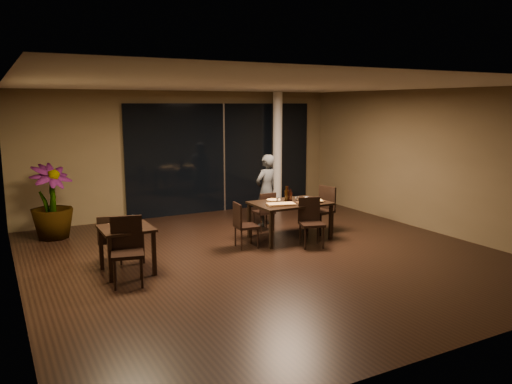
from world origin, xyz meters
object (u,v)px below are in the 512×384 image
object	(u,v)px
chair_main_right	(323,207)
bottle_a	(286,194)
side_table	(126,235)
chair_main_near	(311,219)
chair_side_far	(110,237)
main_table	(290,206)
chair_side_near	(127,247)
bottle_b	(291,196)
chair_main_left	(243,223)
potted_plant	(51,202)
bottle_c	(288,194)
chair_main_far	(265,210)
diner	(266,190)

from	to	relation	value
chair_main_right	bottle_a	bearing A→B (deg)	-98.64
side_table	chair_main_near	world-z (taller)	chair_main_near
chair_side_far	side_table	bearing A→B (deg)	120.76
main_table	chair_side_near	world-z (taller)	chair_side_near
side_table	bottle_b	size ratio (longest dim) A/B	3.09
chair_main_left	potted_plant	xyz separation A→B (m)	(-3.07, 2.44, 0.27)
chair_main_left	bottle_b	size ratio (longest dim) A/B	3.34
bottle_a	bottle_c	distance (m)	0.05
main_table	side_table	world-z (taller)	same
chair_main_near	potted_plant	size ratio (longest dim) A/B	0.61
main_table	chair_main_far	xyz separation A→B (m)	(-0.12, 0.77, -0.21)
side_table	potted_plant	size ratio (longest dim) A/B	0.53
main_table	chair_main_near	bearing A→B (deg)	-82.29
diner	bottle_b	xyz separation A→B (m)	(-0.11, -1.18, 0.08)
chair_main_left	bottle_b	distance (m)	1.23
chair_main_right	bottle_c	size ratio (longest dim) A/B	3.14
chair_main_right	bottle_b	size ratio (longest dim) A/B	3.76
chair_main_far	bottle_b	world-z (taller)	bottle_b
side_table	chair_main_left	distance (m)	2.30
chair_side_near	diner	distance (m)	4.26
chair_main_right	potted_plant	world-z (taller)	potted_plant
side_table	bottle_a	distance (m)	3.41
side_table	bottle_c	world-z (taller)	bottle_c
chair_side_near	bottle_b	distance (m)	3.69
chair_main_far	chair_side_far	distance (m)	3.49
potted_plant	chair_main_near	bearing A→B (deg)	-34.26
side_table	chair_side_far	world-z (taller)	chair_side_far
main_table	chair_main_right	distance (m)	0.92
bottle_b	chair_main_near	bearing A→B (deg)	-84.80
bottle_a	bottle_c	bearing A→B (deg)	24.48
chair_main_left	chair_main_near	bearing A→B (deg)	-105.76
chair_side_near	potted_plant	xyz separation A→B (m)	(-0.69, 3.29, 0.19)
potted_plant	diner	bearing A→B (deg)	-14.34
chair_main_right	bottle_b	xyz separation A→B (m)	(-0.88, -0.10, 0.34)
side_table	bottle_c	size ratio (longest dim) A/B	2.58
main_table	chair_side_near	bearing A→B (deg)	-164.32
chair_main_right	bottle_b	world-z (taller)	bottle_b
main_table	bottle_a	distance (m)	0.25
chair_side_near	chair_main_near	bearing A→B (deg)	19.18
chair_main_right	bottle_c	xyz separation A→B (m)	(-0.91, -0.03, 0.36)
bottle_a	bottle_b	bearing A→B (deg)	-31.61
potted_plant	bottle_c	size ratio (longest dim) A/B	4.86
chair_main_left	bottle_c	size ratio (longest dim) A/B	2.79
chair_main_right	chair_side_near	distance (m)	4.55
chair_side_far	bottle_b	bearing A→B (deg)	-164.03
main_table	chair_main_left	world-z (taller)	chair_main_left
chair_main_far	diner	xyz separation A→B (m)	(0.26, 0.42, 0.33)
bottle_c	potted_plant	bearing A→B (deg)	152.10
chair_main_near	chair_main_right	bearing A→B (deg)	59.22
chair_side_near	potted_plant	size ratio (longest dim) A/B	0.67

